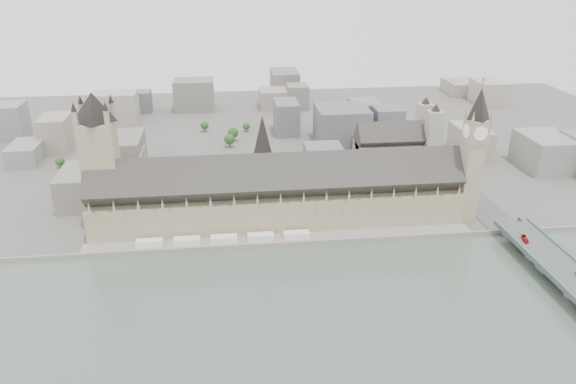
{
  "coord_description": "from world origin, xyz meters",
  "views": [
    {
      "loc": [
        -36.06,
        -349.38,
        184.93
      ],
      "look_at": [
        6.99,
        17.37,
        25.98
      ],
      "focal_mm": 35.0,
      "sensor_mm": 36.0,
      "label": 1
    }
  ],
  "objects": [
    {
      "name": "red_bus_north",
      "position": [
        155.97,
        -44.78,
        11.56
      ],
      "size": [
        4.11,
        9.67,
        2.62
      ],
      "primitive_type": "imported",
      "rotation": [
        0.0,
        0.0,
        -0.21
      ],
      "color": "red",
      "rests_on": "westminster_bridge"
    },
    {
      "name": "central_tower",
      "position": [
        -10.0,
        26.0,
        57.92
      ],
      "size": [
        13.0,
        13.0,
        48.0
      ],
      "color": "gray",
      "rests_on": "ground"
    },
    {
      "name": "elizabeth_tower",
      "position": [
        138.0,
        8.0,
        58.09
      ],
      "size": [
        17.0,
        17.0,
        107.5
      ],
      "color": "gray",
      "rests_on": "ground"
    },
    {
      "name": "river_terrace",
      "position": [
        0.0,
        -7.5,
        1.0
      ],
      "size": [
        270.0,
        15.0,
        2.0
      ],
      "primitive_type": "cube",
      "color": "gray",
      "rests_on": "ground"
    },
    {
      "name": "embankment_wall",
      "position": [
        0.0,
        -15.0,
        1.5
      ],
      "size": [
        600.0,
        1.5,
        3.0
      ],
      "primitive_type": "cube",
      "color": "gray",
      "rests_on": "ground"
    },
    {
      "name": "palace_of_westminster",
      "position": [
        0.0,
        19.7,
        22.71
      ],
      "size": [
        265.0,
        40.73,
        55.44
      ],
      "color": "gray",
      "rests_on": "ground"
    },
    {
      "name": "westminster_bridge",
      "position": [
        162.0,
        -87.5,
        5.12
      ],
      "size": [
        25.0,
        325.0,
        10.25
      ],
      "primitive_type": "cube",
      "color": "#474749",
      "rests_on": "ground"
    },
    {
      "name": "terrace_tents",
      "position": [
        -40.0,
        -7.0,
        4.0
      ],
      "size": [
        118.0,
        7.0,
        4.0
      ],
      "color": "white",
      "rests_on": "river_terrace"
    },
    {
      "name": "park_trees",
      "position": [
        -10.0,
        60.0,
        7.5
      ],
      "size": [
        110.0,
        30.0,
        15.0
      ],
      "primitive_type": null,
      "color": "#244E1B",
      "rests_on": "ground"
    },
    {
      "name": "victoria_tower",
      "position": [
        -122.0,
        26.0,
        55.2
      ],
      "size": [
        30.0,
        30.0,
        100.0
      ],
      "color": "gray",
      "rests_on": "ground"
    },
    {
      "name": "ground",
      "position": [
        0.0,
        0.0,
        0.0
      ],
      "size": [
        900.0,
        900.0,
        0.0
      ],
      "primitive_type": "plane",
      "color": "#595651",
      "rests_on": "ground"
    },
    {
      "name": "city_skyline_inland",
      "position": [
        0.0,
        245.0,
        19.0
      ],
      "size": [
        720.0,
        360.0,
        38.0
      ],
      "primitive_type": null,
      "color": "gray",
      "rests_on": "ground"
    },
    {
      "name": "car_approach",
      "position": [
        167.76,
        -15.26,
        10.92
      ],
      "size": [
        2.57,
        4.85,
        1.34
      ],
      "primitive_type": "imported",
      "rotation": [
        0.0,
        0.0,
        -0.16
      ],
      "color": "gray",
      "rests_on": "westminster_bridge"
    },
    {
      "name": "westminster_abbey",
      "position": [
        110.92,
        95.0,
        25.08
      ],
      "size": [
        68.0,
        36.0,
        64.0
      ],
      "color": "gray",
      "rests_on": "ground"
    }
  ]
}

